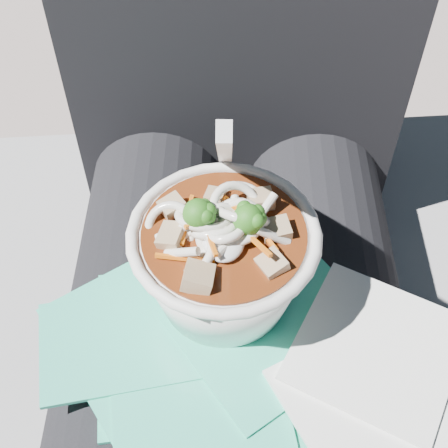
{
  "coord_description": "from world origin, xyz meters",
  "views": [
    {
      "loc": [
        -0.01,
        -0.25,
        1.07
      ],
      "look_at": [
        -0.01,
        0.03,
        0.73
      ],
      "focal_mm": 50.0,
      "sensor_mm": 36.0,
      "label": 1
    }
  ],
  "objects_px": {
    "stone_ledge": "(232,369)",
    "person_body": "(236,271)",
    "lap": "(235,367)",
    "udon_bowl": "(224,254)",
    "plastic_bag": "(223,338)"
  },
  "relations": [
    {
      "from": "stone_ledge",
      "to": "udon_bowl",
      "type": "xyz_separation_m",
      "value": [
        -0.01,
        -0.12,
        0.45
      ]
    },
    {
      "from": "plastic_bag",
      "to": "person_body",
      "type": "bearing_deg",
      "value": 84.21
    },
    {
      "from": "lap",
      "to": "person_body",
      "type": "distance_m",
      "value": 0.09
    },
    {
      "from": "lap",
      "to": "udon_bowl",
      "type": "relative_size",
      "value": 2.55
    },
    {
      "from": "person_body",
      "to": "udon_bowl",
      "type": "relative_size",
      "value": 5.45
    },
    {
      "from": "plastic_bag",
      "to": "lap",
      "type": "bearing_deg",
      "value": 52.43
    },
    {
      "from": "lap",
      "to": "udon_bowl",
      "type": "height_order",
      "value": "udon_bowl"
    },
    {
      "from": "udon_bowl",
      "to": "plastic_bag",
      "type": "bearing_deg",
      "value": -90.13
    },
    {
      "from": "lap",
      "to": "plastic_bag",
      "type": "height_order",
      "value": "plastic_bag"
    },
    {
      "from": "plastic_bag",
      "to": "udon_bowl",
      "type": "distance_m",
      "value": 0.07
    },
    {
      "from": "person_body",
      "to": "plastic_bag",
      "type": "xyz_separation_m",
      "value": [
        -0.01,
        -0.11,
        0.06
      ]
    },
    {
      "from": "lap",
      "to": "person_body",
      "type": "height_order",
      "value": "person_body"
    },
    {
      "from": "plastic_bag",
      "to": "udon_bowl",
      "type": "height_order",
      "value": "udon_bowl"
    },
    {
      "from": "stone_ledge",
      "to": "person_body",
      "type": "distance_m",
      "value": 0.34
    },
    {
      "from": "udon_bowl",
      "to": "stone_ledge",
      "type": "bearing_deg",
      "value": 85.07
    }
  ]
}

